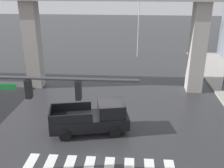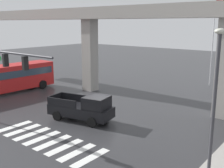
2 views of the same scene
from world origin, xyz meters
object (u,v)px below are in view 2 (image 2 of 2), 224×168
Objects in this scene: flagpole at (214,35)px; street_lamp_near_corner at (215,91)px; city_bus at (6,77)px; pickup_truck at (84,108)px.

street_lamp_near_corner is at bearing -70.53° from flagpole.
city_bus is at bearing 171.29° from street_lamp_near_corner.
city_bus is 1.50× the size of street_lamp_near_corner.
street_lamp_near_corner is at bearing -13.50° from pickup_truck.
pickup_truck is 0.49× the size of city_bus.
flagpole is at bearing 47.54° from city_bus.
flagpole reaches higher than pickup_truck.
pickup_truck is 0.51× the size of flagpole.
street_lamp_near_corner reaches higher than city_bus.
pickup_truck is at bearing 166.50° from street_lamp_near_corner.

